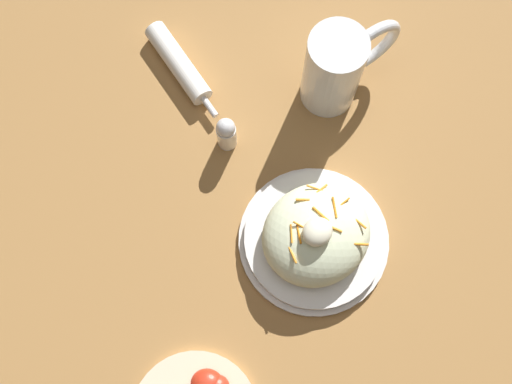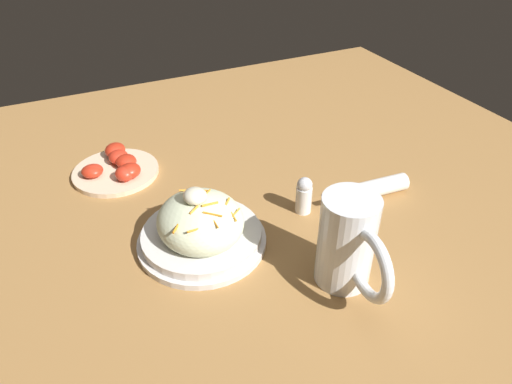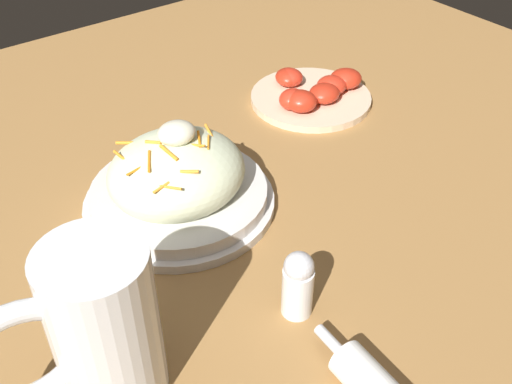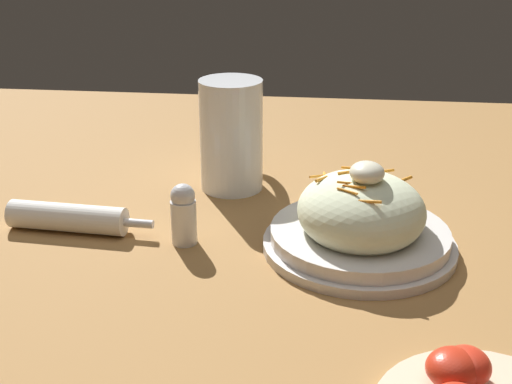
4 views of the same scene
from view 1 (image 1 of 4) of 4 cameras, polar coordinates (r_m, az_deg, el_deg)
ground_plane at (r=0.97m, az=-2.67°, el=1.44°), size 1.43×1.43×0.00m
salad_plate at (r=0.91m, az=5.38°, el=-4.04°), size 0.22×0.22×0.11m
beer_mug at (r=0.97m, az=7.21°, el=10.83°), size 0.16×0.09×0.16m
napkin_roll at (r=1.03m, az=-6.98°, el=11.43°), size 0.04×0.18×0.03m
salt_shaker at (r=0.96m, az=-2.70°, el=5.33°), size 0.03×0.03×0.07m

